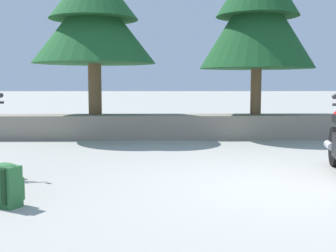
% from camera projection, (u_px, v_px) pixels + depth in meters
% --- Properties ---
extents(ground_plane, '(120.00, 120.00, 0.00)m').
position_uv_depth(ground_plane, '(283.00, 187.00, 5.43)').
color(ground_plane, '#A3A099').
extents(stone_wall, '(36.00, 0.80, 0.55)m').
position_uv_depth(stone_wall, '(226.00, 126.00, 10.17)').
color(stone_wall, gray).
rests_on(stone_wall, ground).
extents(rider_backpack, '(0.35, 0.34, 0.47)m').
position_uv_depth(rider_backpack, '(7.00, 184.00, 4.54)').
color(rider_backpack, '#2D6B38').
rests_on(rider_backpack, ground).
extents(pine_tree_far_left, '(2.88, 2.88, 3.55)m').
position_uv_depth(pine_tree_far_left, '(94.00, 15.00, 10.06)').
color(pine_tree_far_left, brown).
rests_on(pine_tree_far_left, stone_wall).
extents(pine_tree_mid_left, '(2.68, 2.68, 4.44)m').
position_uv_depth(pine_tree_mid_left, '(258.00, 7.00, 10.04)').
color(pine_tree_mid_left, brown).
rests_on(pine_tree_mid_left, stone_wall).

